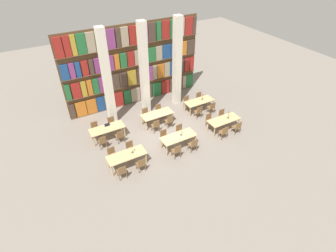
{
  "coord_description": "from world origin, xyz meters",
  "views": [
    {
      "loc": [
        -6.06,
        -11.02,
        9.97
      ],
      "look_at": [
        0.0,
        -0.13,
        0.68
      ],
      "focal_mm": 28.0,
      "sensor_mm": 36.0,
      "label": 1
    }
  ],
  "objects": [
    {
      "name": "reading_table_2",
      "position": [
        3.26,
        -1.29,
        0.67
      ],
      "size": [
        2.02,
        0.83,
        0.76
      ],
      "color": "tan",
      "rests_on": "ground_plane"
    },
    {
      "name": "chair_0",
      "position": [
        -3.67,
        -2.05,
        0.47
      ],
      "size": [
        0.42,
        0.4,
        0.87
      ],
      "color": "brown",
      "rests_on": "ground_plane"
    },
    {
      "name": "chair_7",
      "position": [
        0.53,
        -0.65,
        0.47
      ],
      "size": [
        0.42,
        0.4,
        0.87
      ],
      "rotation": [
        0.0,
        0.0,
        3.14
      ],
      "color": "brown",
      "rests_on": "ground_plane"
    },
    {
      "name": "reading_table_1",
      "position": [
        -0.01,
        -1.35,
        0.67
      ],
      "size": [
        2.02,
        0.83,
        0.76
      ],
      "color": "tan",
      "rests_on": "ground_plane"
    },
    {
      "name": "reading_table_3",
      "position": [
        -3.26,
        1.34,
        0.67
      ],
      "size": [
        2.02,
        0.83,
        0.76
      ],
      "color": "tan",
      "rests_on": "ground_plane"
    },
    {
      "name": "reading_table_4",
      "position": [
        -0.01,
        1.24,
        0.67
      ],
      "size": [
        2.02,
        0.83,
        0.76
      ],
      "color": "tan",
      "rests_on": "ground_plane"
    },
    {
      "name": "chair_8",
      "position": [
        2.73,
        -1.99,
        0.47
      ],
      "size": [
        0.42,
        0.4,
        0.87
      ],
      "color": "brown",
      "rests_on": "ground_plane"
    },
    {
      "name": "chair_6",
      "position": [
        0.53,
        -2.05,
        0.47
      ],
      "size": [
        0.42,
        0.4,
        0.87
      ],
      "color": "brown",
      "rests_on": "ground_plane"
    },
    {
      "name": "chair_21",
      "position": [
        2.67,
        1.94,
        0.47
      ],
      "size": [
        0.42,
        0.4,
        0.87
      ],
      "rotation": [
        0.0,
        0.0,
        3.14
      ],
      "color": "brown",
      "rests_on": "ground_plane"
    },
    {
      "name": "chair_3",
      "position": [
        -2.64,
        -0.65,
        0.47
      ],
      "size": [
        0.42,
        0.4,
        0.87
      ],
      "rotation": [
        0.0,
        0.0,
        3.14
      ],
      "color": "brown",
      "rests_on": "ground_plane"
    },
    {
      "name": "chair_14",
      "position": [
        -2.75,
        0.64,
        0.47
      ],
      "size": [
        0.42,
        0.4,
        0.87
      ],
      "color": "brown",
      "rests_on": "ground_plane"
    },
    {
      "name": "chair_18",
      "position": [
        0.47,
        0.54,
        0.47
      ],
      "size": [
        0.42,
        0.4,
        0.87
      ],
      "color": "brown",
      "rests_on": "ground_plane"
    },
    {
      "name": "desk_lamp_0",
      "position": [
        -2.78,
        -1.34,
        1.08
      ],
      "size": [
        0.14,
        0.14,
        0.47
      ],
      "color": "brown",
      "rests_on": "reading_table_0"
    },
    {
      "name": "chair_13",
      "position": [
        -3.79,
        2.04,
        0.47
      ],
      "size": [
        0.42,
        0.4,
        0.87
      ],
      "rotation": [
        0.0,
        0.0,
        3.14
      ],
      "color": "brown",
      "rests_on": "ground_plane"
    },
    {
      "name": "chair_9",
      "position": [
        2.73,
        -0.59,
        0.47
      ],
      "size": [
        0.42,
        0.4,
        0.87
      ],
      "rotation": [
        0.0,
        0.0,
        3.14
      ],
      "color": "brown",
      "rests_on": "ground_plane"
    },
    {
      "name": "desk_lamp_2",
      "position": [
        3.57,
        -1.3,
        1.09
      ],
      "size": [
        0.14,
        0.14,
        0.49
      ],
      "color": "brown",
      "rests_on": "reading_table_2"
    },
    {
      "name": "chair_22",
      "position": [
        3.72,
        0.54,
        0.47
      ],
      "size": [
        0.42,
        0.4,
        0.87
      ],
      "color": "brown",
      "rests_on": "ground_plane"
    },
    {
      "name": "ground_plane",
      "position": [
        0.0,
        0.0,
        0.0
      ],
      "size": [
        40.0,
        40.0,
        0.0
      ],
      "primitive_type": "plane",
      "color": "gray"
    },
    {
      "name": "desk_lamp_3",
      "position": [
        3.45,
        1.28,
        1.05
      ],
      "size": [
        0.14,
        0.14,
        0.43
      ],
      "color": "brown",
      "rests_on": "reading_table_5"
    },
    {
      "name": "chair_10",
      "position": [
        3.75,
        -1.99,
        0.47
      ],
      "size": [
        0.42,
        0.4,
        0.87
      ],
      "color": "brown",
      "rests_on": "ground_plane"
    },
    {
      "name": "desk_lamp_1",
      "position": [
        0.18,
        -1.33,
        1.08
      ],
      "size": [
        0.14,
        0.14,
        0.48
      ],
      "color": "brown",
      "rests_on": "reading_table_1"
    },
    {
      "name": "chair_2",
      "position": [
        -2.64,
        -2.05,
        0.47
      ],
      "size": [
        0.42,
        0.4,
        0.87
      ],
      "color": "brown",
      "rests_on": "ground_plane"
    },
    {
      "name": "chair_19",
      "position": [
        0.47,
        1.94,
        0.47
      ],
      "size": [
        0.42,
        0.4,
        0.87
      ],
      "rotation": [
        0.0,
        0.0,
        3.14
      ],
      "color": "brown",
      "rests_on": "ground_plane"
    },
    {
      "name": "chair_23",
      "position": [
        3.72,
        1.94,
        0.47
      ],
      "size": [
        0.42,
        0.4,
        0.87
      ],
      "rotation": [
        0.0,
        0.0,
        3.14
      ],
      "color": "brown",
      "rests_on": "ground_plane"
    },
    {
      "name": "pillar_right",
      "position": [
        2.4,
        2.94,
        3.0
      ],
      "size": [
        0.47,
        0.47,
        6.0
      ],
      "color": "silver",
      "rests_on": "ground_plane"
    },
    {
      "name": "reading_table_5",
      "position": [
        3.19,
        1.24,
        0.67
      ],
      "size": [
        2.02,
        0.83,
        0.76
      ],
      "color": "tan",
      "rests_on": "ground_plane"
    },
    {
      "name": "chair_4",
      "position": [
        -0.54,
        -2.05,
        0.47
      ],
      "size": [
        0.42,
        0.4,
        0.87
      ],
      "color": "brown",
      "rests_on": "ground_plane"
    },
    {
      "name": "pillar_center",
      "position": [
        0.0,
        2.94,
        3.0
      ],
      "size": [
        0.47,
        0.47,
        6.0
      ],
      "color": "silver",
      "rests_on": "ground_plane"
    },
    {
      "name": "chair_17",
      "position": [
        -0.48,
        1.94,
        0.47
      ],
      "size": [
        0.42,
        0.4,
        0.87
      ],
      "rotation": [
        0.0,
        0.0,
        3.14
      ],
      "color": "brown",
      "rests_on": "ground_plane"
    },
    {
      "name": "chair_15",
      "position": [
        -2.75,
        2.04,
        0.47
      ],
      "size": [
        0.42,
        0.4,
        0.87
      ],
      "rotation": [
        0.0,
        0.0,
        3.14
      ],
      "color": "brown",
      "rests_on": "ground_plane"
    },
    {
      "name": "bookshelf_bank",
      "position": [
        0.02,
        4.49,
        2.68
      ],
      "size": [
        9.62,
        0.35,
        5.5
      ],
      "color": "brown",
      "rests_on": "ground_plane"
    },
    {
      "name": "chair_11",
      "position": [
        3.75,
        -0.59,
        0.47
      ],
      "size": [
        0.42,
        0.4,
        0.87
      ],
      "rotation": [
        0.0,
        0.0,
        3.14
      ],
      "color": "brown",
      "rests_on": "ground_plane"
    },
    {
      "name": "chair_1",
      "position": [
        -3.67,
        -0.65,
        0.47
      ],
      "size": [
        0.42,
        0.4,
        0.87
      ],
      "rotation": [
        0.0,
        0.0,
        3.14
      ],
      "color": "brown",
      "rests_on": "ground_plane"
    },
    {
      "name": "laptop",
      "position": [
        -3.18,
        1.57,
        0.8
      ],
      "size": [
        0.32,
        0.22,
        0.21
      ],
      "rotation": [
        0.0,
        0.0,
        3.14
      ],
      "color": "silver",
      "rests_on": "reading_table_3"
    },
    {
      "name": "chair_16",
      "position": [
        -0.48,
        0.54,
        0.47
      ],
      "size": [
        0.42,
        0.4,
        0.87
      ],
      "color": "brown",
      "rests_on": "ground_plane"
    },
    {
      "name": "chair_5",
      "position": [
        -0.54,
        -0.65,
        0.47
      ],
      "size": [
        0.42,
        0.4,
        0.87
      ],
      "rotation": [
        0.0,
        0.0,
        3.14
      ],
      "color": "brown",
      "rests_on": "ground_plane"
    },
    {
      "name": "pillar_left",
      "position": [
        -2.4,
        2.94,
        3.0
      ],
      "size": [
        0.47,
        0.47,
        6.0
      ],
      "color": "silver",
      "rests_on": "ground_plane"
    },
    {
      "name": "chair_12",
      "position": [
        -3.79,
        0.64,
        0.47
      ],
      "size": [
        0.42,
        0.4,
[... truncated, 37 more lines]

